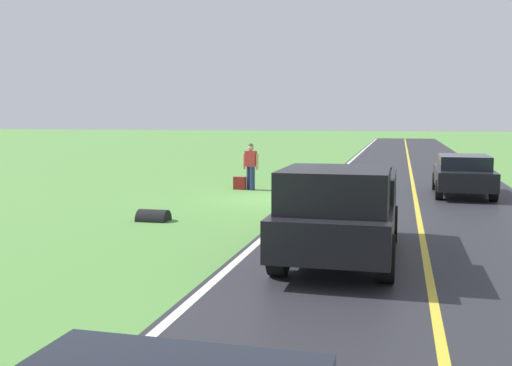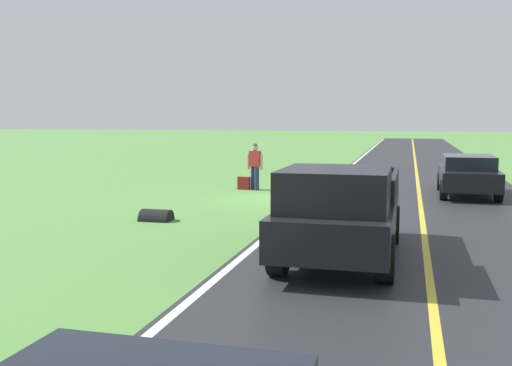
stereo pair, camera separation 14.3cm
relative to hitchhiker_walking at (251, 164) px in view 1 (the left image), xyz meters
name	(u,v)px [view 1 (the left image)]	position (x,y,z in m)	size (l,w,h in m)	color
ground_plane	(279,199)	(-1.56, 2.39, -0.98)	(200.00, 200.00, 0.00)	#568E42
road_surface	(416,204)	(-5.96, 2.39, -0.98)	(7.34, 120.00, 0.00)	#28282D
lane_edge_line	(306,200)	(-2.47, 2.39, -0.98)	(0.16, 117.60, 0.00)	silver
lane_centre_line	(416,204)	(-5.96, 2.39, -0.98)	(0.14, 117.60, 0.00)	gold
hitchhiker_walking	(251,164)	(0.00, 0.00, 0.00)	(0.62, 0.53, 1.75)	navy
suitcase_carried	(240,183)	(0.42, 0.05, -0.74)	(0.20, 0.46, 0.48)	maroon
pickup_truck_passing	(340,210)	(-4.34, 10.43, -0.01)	(2.12, 5.41, 1.82)	black
sedan_near_oncoming	(463,174)	(-7.57, -0.13, -0.23)	(1.98, 4.43, 1.41)	black
drainage_culvert	(153,221)	(0.85, 7.23, -0.98)	(0.60, 0.60, 0.80)	black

